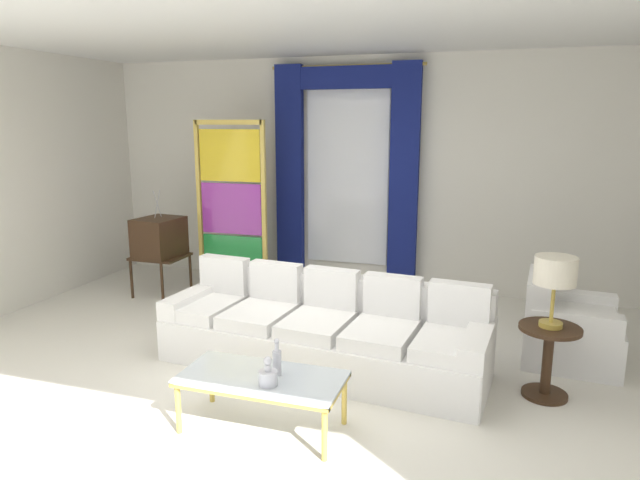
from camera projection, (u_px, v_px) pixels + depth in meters
name	position (u px, v px, depth m)	size (l,w,h in m)	color
ground_plane	(279.00, 378.00, 4.86)	(16.00, 16.00, 0.00)	silver
wall_rear	(364.00, 174.00, 7.40)	(8.00, 0.12, 3.00)	white
ceiling_slab	(308.00, 25.00, 4.98)	(8.00, 7.60, 0.04)	white
curtained_window	(346.00, 156.00, 7.26)	(2.00, 0.17, 2.70)	white
couch_white_long	(325.00, 332.00, 5.09)	(2.99, 1.19, 0.86)	white
coffee_table	(262.00, 381.00, 4.00)	(1.17, 0.56, 0.41)	silver
bottle_blue_decanter	(268.00, 376.00, 3.84)	(0.13, 0.13, 0.21)	silver
bottle_crystal_tall	(277.00, 361.00, 3.98)	(0.06, 0.06, 0.28)	silver
vintage_tv	(159.00, 239.00, 7.06)	(0.62, 0.64, 1.35)	#382314
armchair_white	(565.00, 331.00, 5.18)	(0.88, 0.87, 0.80)	white
stained_glass_divider	(231.00, 212.00, 7.07)	(0.95, 0.05, 2.20)	gold
peacock_figurine	(257.00, 287.00, 6.75)	(0.44, 0.60, 0.50)	beige
round_side_table	(548.00, 355.00, 4.47)	(0.48, 0.48, 0.59)	#382314
table_lamp_brass	(555.00, 274.00, 4.33)	(0.32, 0.32, 0.57)	#B29338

